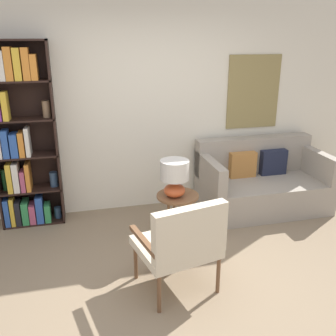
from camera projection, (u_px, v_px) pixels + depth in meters
name	position (u px, v px, depth m)	size (l,w,h in m)	color
ground_plane	(181.00, 299.00, 3.30)	(14.00, 14.00, 0.00)	#847056
wall_back	(140.00, 106.00, 4.71)	(6.40, 0.08, 2.70)	silver
bookshelf	(19.00, 140.00, 4.30)	(0.72, 0.30, 2.16)	black
armchair	(182.00, 241.00, 3.21)	(0.77, 0.73, 0.90)	brown
couch	(261.00, 183.00, 4.99)	(1.63, 0.88, 0.90)	#9E9384
side_table	(178.00, 200.00, 4.17)	(0.47, 0.47, 0.53)	brown
table_lamp	(175.00, 176.00, 4.03)	(0.31, 0.31, 0.41)	#C65128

